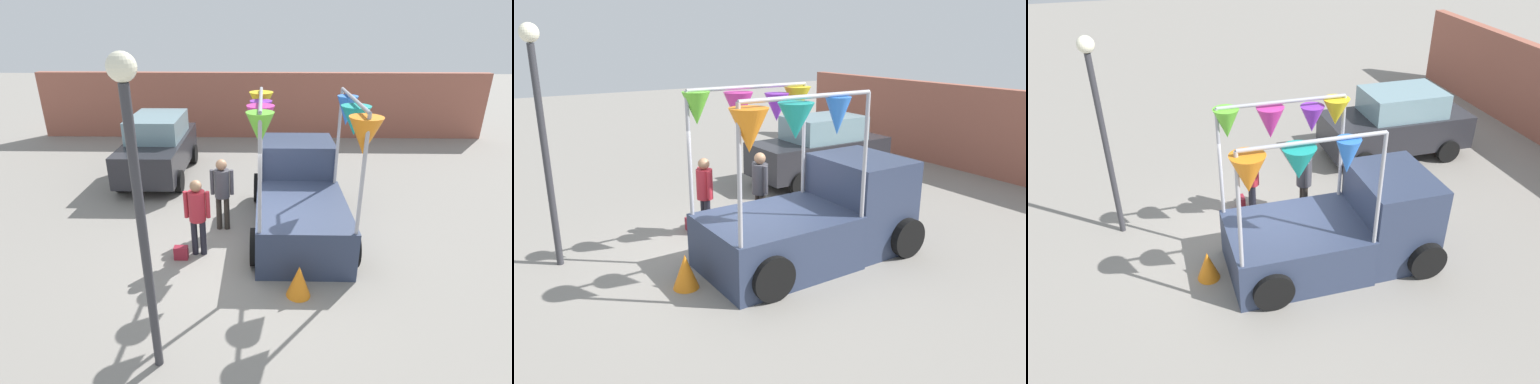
{
  "view_description": "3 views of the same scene",
  "coord_description": "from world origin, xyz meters",
  "views": [
    {
      "loc": [
        0.12,
        -7.34,
        4.54
      ],
      "look_at": [
        -0.03,
        -0.17,
        1.42
      ],
      "focal_mm": 28.0,
      "sensor_mm": 36.0,
      "label": 1
    },
    {
      "loc": [
        7.82,
        -4.41,
        4.04
      ],
      "look_at": [
        0.7,
        0.2,
        1.38
      ],
      "focal_mm": 35.0,
      "sensor_mm": 36.0,
      "label": 2
    },
    {
      "loc": [
        8.32,
        -2.18,
        6.44
      ],
      "look_at": [
        0.19,
        0.17,
        1.34
      ],
      "focal_mm": 35.0,
      "sensor_mm": 36.0,
      "label": 3
    }
  ],
  "objects": [
    {
      "name": "person_customer",
      "position": [
        -1.21,
        -0.18,
        1.0
      ],
      "size": [
        0.53,
        0.34,
        1.66
      ],
      "color": "black",
      "rests_on": "ground"
    },
    {
      "name": "vendor_truck",
      "position": [
        0.92,
        1.16,
        0.94
      ],
      "size": [
        2.5,
        4.17,
        3.2
      ],
      "color": "#2D3851",
      "rests_on": "ground"
    },
    {
      "name": "handbag",
      "position": [
        -1.56,
        -0.38,
        0.14
      ],
      "size": [
        0.28,
        0.16,
        0.28
      ],
      "primitive_type": "cube",
      "color": "maroon",
      "rests_on": "ground"
    },
    {
      "name": "street_lamp",
      "position": [
        -1.35,
        -3.1,
        2.74
      ],
      "size": [
        0.32,
        0.32,
        4.25
      ],
      "color": "#333338",
      "rests_on": "ground"
    },
    {
      "name": "ground_plane",
      "position": [
        0.0,
        0.0,
        0.0
      ],
      "size": [
        60.0,
        60.0,
        0.0
      ],
      "primitive_type": "plane",
      "color": "gray"
    },
    {
      "name": "brick_boundary_wall",
      "position": [
        0.0,
        9.0,
        1.3
      ],
      "size": [
        18.0,
        0.36,
        2.6
      ],
      "primitive_type": "cube",
      "color": "#9E5947",
      "rests_on": "ground"
    },
    {
      "name": "parked_car",
      "position": [
        -3.12,
        4.37,
        0.94
      ],
      "size": [
        1.88,
        4.0,
        1.88
      ],
      "color": "#26262B",
      "rests_on": "ground"
    },
    {
      "name": "folded_kite_bundle_tangerine",
      "position": [
        0.76,
        -1.51,
        0.3
      ],
      "size": [
        0.52,
        0.52,
        0.6
      ],
      "primitive_type": "cone",
      "rotation": [
        0.0,
        0.0,
        2.95
      ],
      "color": "orange",
      "rests_on": "ground"
    },
    {
      "name": "person_vendor",
      "position": [
        -0.82,
        0.93,
        1.04
      ],
      "size": [
        0.53,
        0.34,
        1.71
      ],
      "color": "#2D2823",
      "rests_on": "ground"
    }
  ]
}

